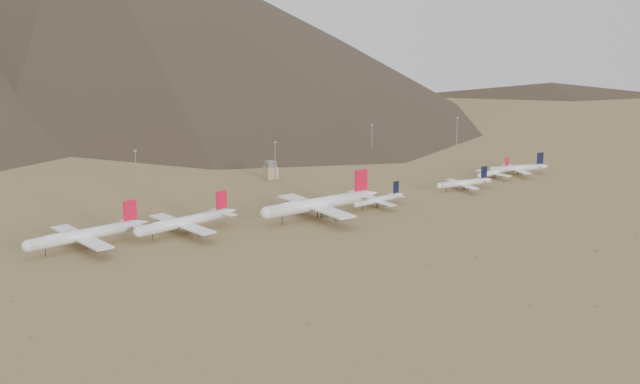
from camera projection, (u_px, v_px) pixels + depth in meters
ground at (333, 227)px, 480.73m from camera, size 3000.00×3000.00×0.00m
widebody_west at (84, 235)px, 440.94m from camera, size 68.40×53.13×20.38m
widebody_centre at (184, 222)px, 465.43m from camera, size 64.55×50.41×19.32m
widebody_east at (318, 204)px, 496.14m from camera, size 80.41×61.74×23.87m
narrowbody_a at (378, 200)px, 521.06m from camera, size 40.25×29.17×13.31m
narrowbody_b at (464, 183)px, 562.38m from camera, size 41.89×30.40×13.86m
narrowbody_c at (495, 172)px, 595.43m from camera, size 37.14×27.10×12.35m
narrowbody_d at (519, 168)px, 604.80m from camera, size 43.09×31.98×14.65m
control_tower at (270, 171)px, 593.20m from camera, size 8.00×8.00×12.00m
mast_west at (136, 168)px, 560.06m from camera, size 2.00×0.60×25.70m
mast_centre at (275, 159)px, 588.33m from camera, size 2.00×0.60×25.70m
mast_east at (372, 140)px, 656.66m from camera, size 2.00×0.60×25.70m
mast_far_east at (457, 132)px, 690.10m from camera, size 2.00×0.60×25.70m
desert_scrub at (522, 260)px, 423.43m from camera, size 430.15×178.84×0.93m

